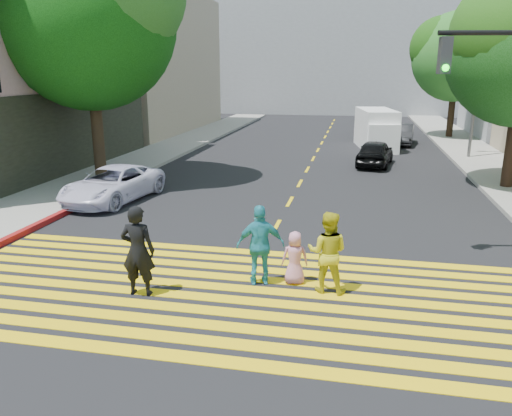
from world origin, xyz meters
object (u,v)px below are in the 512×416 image
(pedestrian_child, at_px, (295,258))
(silver_car, at_px, (370,126))
(dark_car_parked, at_px, (402,134))
(pedestrian_extra, at_px, (260,245))
(white_sedan, at_px, (113,184))
(pedestrian_man, at_px, (138,251))
(tree_left, at_px, (90,11))
(pedestrian_woman, at_px, (327,252))
(tree_right_far, at_px, (459,52))
(dark_car_near, at_px, (375,153))
(white_van, at_px, (377,130))

(pedestrian_child, height_order, silver_car, silver_car)
(pedestrian_child, xyz_separation_m, dark_car_parked, (3.86, 22.31, 0.04))
(pedestrian_extra, height_order, dark_car_parked, pedestrian_extra)
(pedestrian_child, relative_size, white_sedan, 0.27)
(white_sedan, bearing_deg, silver_car, 74.27)
(pedestrian_man, height_order, white_sedan, pedestrian_man)
(tree_left, bearing_deg, pedestrian_woman, -42.51)
(tree_right_far, xyz_separation_m, pedestrian_man, (-10.38, -26.92, -4.67))
(dark_car_near, relative_size, white_van, 0.74)
(silver_car, distance_m, dark_car_parked, 4.73)
(pedestrian_child, bearing_deg, tree_right_far, -116.69)
(pedestrian_child, height_order, pedestrian_extra, pedestrian_extra)
(tree_right_far, xyz_separation_m, pedestrian_woman, (-6.60, -26.00, -4.75))
(pedestrian_child, distance_m, white_van, 20.34)
(tree_right_far, height_order, pedestrian_woman, tree_right_far)
(pedestrian_extra, bearing_deg, dark_car_near, -117.40)
(tree_left, relative_size, pedestrian_child, 8.45)
(pedestrian_child, xyz_separation_m, white_van, (2.25, 20.21, 0.49))
(pedestrian_man, relative_size, pedestrian_child, 1.63)
(pedestrian_extra, relative_size, white_van, 0.35)
(pedestrian_extra, bearing_deg, white_van, -115.07)
(silver_car, xyz_separation_m, dark_car_parked, (1.89, -4.33, -0.03))
(pedestrian_woman, height_order, pedestrian_child, pedestrian_woman)
(pedestrian_extra, distance_m, dark_car_near, 15.02)
(dark_car_near, relative_size, silver_car, 0.82)
(pedestrian_child, bearing_deg, pedestrian_man, 10.46)
(pedestrian_child, distance_m, dark_car_parked, 22.64)
(white_sedan, bearing_deg, pedestrian_child, -30.65)
(pedestrian_man, bearing_deg, dark_car_near, -111.62)
(tree_left, distance_m, pedestrian_child, 14.19)
(pedestrian_woman, height_order, dark_car_near, pedestrian_woman)
(pedestrian_man, height_order, pedestrian_woman, pedestrian_man)
(pedestrian_child, xyz_separation_m, white_sedan, (-7.22, 5.78, 0.02))
(tree_left, distance_m, silver_car, 21.88)
(tree_right_far, relative_size, pedestrian_extra, 4.71)
(tree_left, distance_m, white_van, 17.12)
(dark_car_near, bearing_deg, dark_car_parked, -94.54)
(white_sedan, bearing_deg, tree_left, 131.48)
(pedestrian_man, height_order, pedestrian_child, pedestrian_man)
(white_sedan, height_order, dark_car_near, dark_car_near)
(pedestrian_man, xyz_separation_m, pedestrian_woman, (3.78, 0.92, -0.09))
(tree_left, bearing_deg, white_sedan, -56.59)
(dark_car_parked, bearing_deg, white_sedan, -117.03)
(tree_right_far, bearing_deg, dark_car_near, -115.30)
(tree_right_far, distance_m, pedestrian_woman, 27.24)
(pedestrian_man, relative_size, silver_car, 0.42)
(tree_left, distance_m, white_sedan, 7.13)
(pedestrian_woman, relative_size, white_van, 0.35)
(tree_left, xyz_separation_m, dark_car_parked, (13.10, 13.45, -6.08))
(dark_car_parked, bearing_deg, pedestrian_woman, -91.12)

